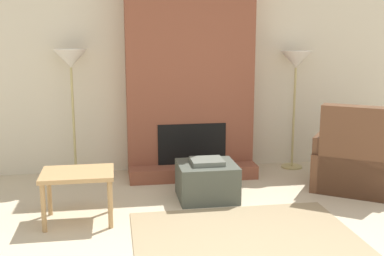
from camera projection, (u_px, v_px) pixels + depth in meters
wall_back at (186, 69)px, 6.19m from camera, size 7.57×0.06×2.60m
fireplace at (189, 75)px, 5.96m from camera, size 1.56×0.69×2.60m
ottoman at (207, 180)px, 5.18m from camera, size 0.62×0.57×0.44m
armchair at (356, 163)px, 5.47m from camera, size 1.22×1.23×1.00m
side_table at (78, 179)px, 4.51m from camera, size 0.67×0.50×0.49m
floor_lamp_left at (71, 65)px, 5.69m from camera, size 0.41×0.41×1.58m
floor_lamp_right at (296, 65)px, 6.15m from camera, size 0.41×0.41×1.54m
area_rug at (246, 238)px, 4.20m from camera, size 1.97×1.48×0.01m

